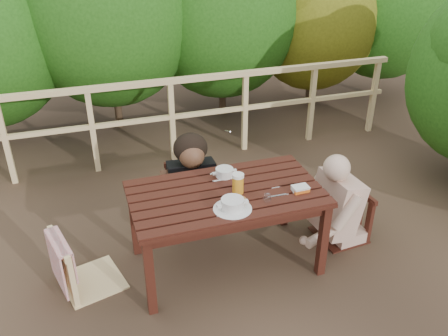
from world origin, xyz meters
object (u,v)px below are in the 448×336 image
object	(u,v)px
diner_right	(351,168)
tumbler	(267,199)
beer_glass	(238,184)
table	(226,229)
chair_right	(344,197)
soup_near	(233,205)
soup_far	(224,173)
chair_left	(85,235)
bread_roll	(239,200)
woman	(188,148)
chair_far	(189,172)
butter_tub	(300,189)

from	to	relation	value
diner_right	tumbler	size ratio (longest dim) A/B	20.16
beer_glass	tumbler	size ratio (longest dim) A/B	2.55
table	chair_right	xyz separation A→B (m)	(1.12, 0.03, 0.07)
table	diner_right	xyz separation A→B (m)	(1.15, 0.03, 0.36)
diner_right	soup_near	xyz separation A→B (m)	(-1.18, -0.28, 0.04)
soup_near	soup_far	bearing A→B (deg)	78.90
chair_left	diner_right	distance (m)	2.27
bread_roll	tumbler	distance (m)	0.22
beer_glass	tumbler	world-z (taller)	beer_glass
beer_glass	woman	bearing A→B (deg)	100.83
chair_left	chair_far	size ratio (longest dim) A/B	1.05
table	chair_left	world-z (taller)	chair_left
chair_left	chair_right	size ratio (longest dim) A/B	1.11
chair_far	tumbler	bearing A→B (deg)	-66.67
table	soup_far	distance (m)	0.46
chair_right	beer_glass	xyz separation A→B (m)	(-1.03, -0.08, 0.37)
table	soup_near	bearing A→B (deg)	-97.02
tumbler	woman	bearing A→B (deg)	107.52
table	bread_roll	xyz separation A→B (m)	(0.05, -0.18, 0.38)
soup_far	table	bearing A→B (deg)	-105.26
woman	chair_left	bearing A→B (deg)	42.40
soup_far	chair_far	bearing A→B (deg)	104.39
diner_right	soup_near	bearing A→B (deg)	98.48
butter_tub	chair_right	bearing A→B (deg)	19.12
tumbler	butter_tub	world-z (taller)	tumbler
chair_far	bread_roll	bearing A→B (deg)	-76.93
chair_far	chair_right	size ratio (longest dim) A/B	1.05
woman	soup_far	distance (m)	0.65
chair_left	beer_glass	distance (m)	1.24
table	diner_right	distance (m)	1.20
butter_tub	bread_roll	bearing A→B (deg)	179.57
woman	butter_tub	distance (m)	1.23
diner_right	woman	bearing A→B (deg)	51.10
soup_far	bread_roll	bearing A→B (deg)	-92.64
chair_right	beer_glass	distance (m)	1.10
table	soup_far	size ratio (longest dim) A/B	6.05
chair_right	soup_far	bearing A→B (deg)	-105.97
woman	bread_roll	world-z (taller)	woman
chair_far	soup_far	distance (m)	0.70
diner_right	soup_far	size ratio (longest dim) A/B	5.67
chair_far	beer_glass	size ratio (longest dim) A/B	4.98
diner_right	soup_far	xyz separation A→B (m)	(-1.08, 0.21, 0.03)
table	woman	world-z (taller)	woman
soup_near	chair_right	bearing A→B (deg)	13.72
butter_tub	soup_far	bearing A→B (deg)	138.86
chair_left	beer_glass	xyz separation A→B (m)	(1.19, -0.15, 0.32)
table	butter_tub	distance (m)	0.70
woman	soup_near	distance (m)	1.12
beer_glass	diner_right	bearing A→B (deg)	4.16
soup_near	beer_glass	world-z (taller)	beer_glass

